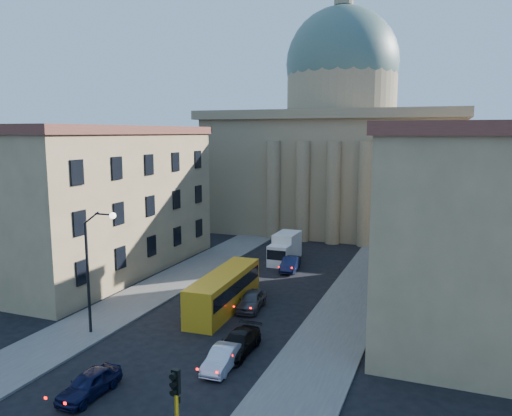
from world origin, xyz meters
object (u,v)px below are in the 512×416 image
(car_left_near, at_px, (89,384))
(city_bus, at_px, (224,290))
(street_lamp, at_px, (93,262))
(car_right_near, at_px, (223,358))
(traffic_light, at_px, (177,408))
(box_truck, at_px, (285,249))

(car_left_near, bearing_deg, city_bus, 87.59)
(street_lamp, relative_size, car_left_near, 2.19)
(car_left_near, relative_size, car_right_near, 1.02)
(traffic_light, height_order, car_right_near, traffic_light)
(traffic_light, relative_size, city_bus, 0.40)
(traffic_light, xyz_separation_m, city_bus, (-6.10, 17.98, -0.99))
(car_left_near, bearing_deg, car_right_near, 47.70)
(street_lamp, bearing_deg, traffic_light, -39.18)
(traffic_light, xyz_separation_m, car_left_near, (-7.25, 3.16, -1.90))
(car_right_near, bearing_deg, street_lamp, 169.79)
(car_left_near, bearing_deg, traffic_light, -21.50)
(traffic_light, distance_m, street_lamp, 16.06)
(traffic_light, xyz_separation_m, car_right_near, (-1.91, 8.63, -1.94))
(traffic_light, distance_m, car_right_near, 9.05)
(car_left_near, height_order, car_right_near, car_left_near)
(street_lamp, xyz_separation_m, city_bus, (6.17, 7.98, -3.69))
(traffic_light, height_order, box_truck, traffic_light)
(street_lamp, height_order, car_right_near, street_lamp)
(traffic_light, bearing_deg, car_left_near, 156.46)
(car_left_near, relative_size, box_truck, 0.71)
(traffic_light, relative_size, car_left_near, 1.07)
(traffic_light, relative_size, box_truck, 0.76)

